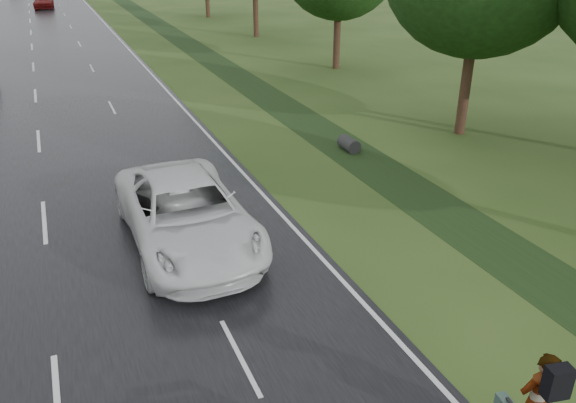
{
  "coord_description": "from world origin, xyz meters",
  "views": [
    {
      "loc": [
        0.88,
        -8.68,
        7.82
      ],
      "look_at": [
        6.27,
        3.97,
        1.3
      ],
      "focal_mm": 35.0,
      "sensor_mm": 36.0,
      "label": 1
    }
  ],
  "objects": [
    {
      "name": "pedestrian",
      "position": [
        7.23,
        -4.01,
        1.02
      ],
      "size": [
        0.93,
        0.91,
        1.97
      ],
      "rotation": [
        0.0,
        0.0,
        2.96
      ],
      "color": "#A5998C",
      "rests_on": "ground"
    },
    {
      "name": "far_car_red",
      "position": [
        1.71,
        67.46,
        0.8
      ],
      "size": [
        2.51,
        5.38,
        1.52
      ],
      "primitive_type": "imported",
      "rotation": [
        0.0,
        0.0,
        -0.07
      ],
      "color": "maroon",
      "rests_on": "road"
    },
    {
      "name": "road",
      "position": [
        0.0,
        45.0,
        0.02
      ],
      "size": [
        14.0,
        180.0,
        0.04
      ],
      "primitive_type": "cube",
      "color": "black",
      "rests_on": "ground"
    },
    {
      "name": "edge_stripe_east",
      "position": [
        6.75,
        45.0,
        0.04
      ],
      "size": [
        0.12,
        180.0,
        0.01
      ],
      "primitive_type": "cube",
      "color": "silver",
      "rests_on": "road"
    },
    {
      "name": "center_line",
      "position": [
        0.0,
        45.0,
        0.04
      ],
      "size": [
        0.12,
        180.0,
        0.01
      ],
      "primitive_type": "cube",
      "color": "silver",
      "rests_on": "road"
    },
    {
      "name": "white_pickup",
      "position": [
        3.69,
        5.0,
        0.97
      ],
      "size": [
        3.13,
        6.7,
        1.86
      ],
      "primitive_type": "imported",
      "rotation": [
        0.0,
        0.0,
        0.01
      ],
      "color": "silver",
      "rests_on": "road"
    },
    {
      "name": "drainage_ditch",
      "position": [
        11.5,
        18.71,
        0.04
      ],
      "size": [
        2.2,
        120.0,
        0.56
      ],
      "color": "#193213",
      "rests_on": "ground"
    }
  ]
}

